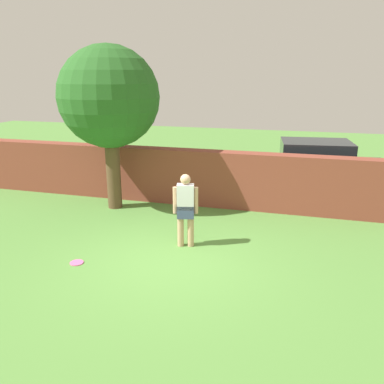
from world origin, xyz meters
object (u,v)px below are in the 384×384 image
Objects in this scene: person at (186,207)px; car at (314,169)px; tree at (109,98)px; frisbee_pink at (77,263)px.

person is 5.25m from car.
car is (5.38, 2.52, -2.15)m from tree.
frisbee_pink is at bearing -134.50° from car.
person reaches higher than frisbee_pink.
person is 6.00× the size of frisbee_pink.
tree is 1.00× the size of car.
frisbee_pink is (0.81, -3.37, -3.00)m from tree.
frisbee_pink is at bearing -76.52° from tree.
person is 2.49m from frisbee_pink.
person is (2.67, -1.98, -2.12)m from tree.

